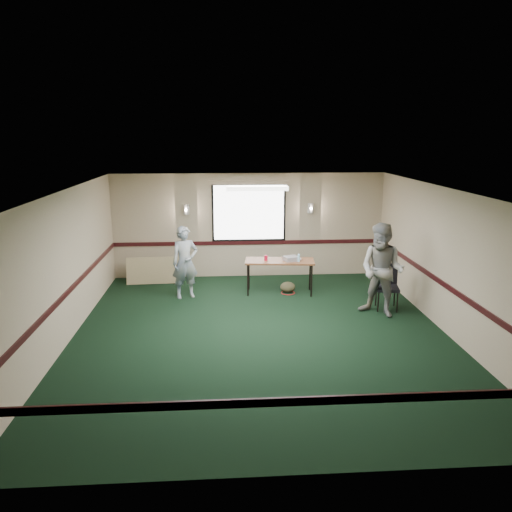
{
  "coord_description": "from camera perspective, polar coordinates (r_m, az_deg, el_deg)",
  "views": [
    {
      "loc": [
        -0.69,
        -8.73,
        3.68
      ],
      "look_at": [
        0.0,
        1.3,
        1.2
      ],
      "focal_mm": 35.0,
      "sensor_mm": 36.0,
      "label": 1
    }
  ],
  "objects": [
    {
      "name": "person_right",
      "position": [
        10.49,
        14.21,
        -1.58
      ],
      "size": [
        1.19,
        1.16,
        1.93
      ],
      "primitive_type": "imported",
      "rotation": [
        0.0,
        0.0,
        -0.69
      ],
      "color": "slate",
      "rests_on": "ground"
    },
    {
      "name": "person_left",
      "position": [
        11.45,
        -8.11,
        -0.72
      ],
      "size": [
        0.7,
        0.57,
        1.66
      ],
      "primitive_type": "imported",
      "rotation": [
        0.0,
        0.0,
        0.32
      ],
      "color": "#3D5486",
      "rests_on": "ground"
    },
    {
      "name": "cable_coil",
      "position": [
        11.86,
        3.67,
        -4.22
      ],
      "size": [
        0.37,
        0.37,
        0.02
      ],
      "primitive_type": "torus",
      "rotation": [
        0.0,
        0.0,
        -0.13
      ],
      "color": "red",
      "rests_on": "ground"
    },
    {
      "name": "ground",
      "position": [
        9.5,
        0.55,
        -8.93
      ],
      "size": [
        8.0,
        8.0,
        0.0
      ],
      "primitive_type": "plane",
      "color": "black",
      "rests_on": "ground"
    },
    {
      "name": "red_cup",
      "position": [
        11.61,
        1.14,
        -0.22
      ],
      "size": [
        0.08,
        0.08,
        0.12
      ],
      "primitive_type": "cylinder",
      "color": "#B40C27",
      "rests_on": "folding_table"
    },
    {
      "name": "water_bottle",
      "position": [
        11.53,
        4.91,
        -0.21
      ],
      "size": [
        0.05,
        0.05,
        0.18
      ],
      "primitive_type": "cylinder",
      "color": "#96D7F6",
      "rests_on": "folding_table"
    },
    {
      "name": "duffel_bag",
      "position": [
        11.89,
        3.64,
        -3.56
      ],
      "size": [
        0.4,
        0.33,
        0.25
      ],
      "primitive_type": "ellipsoid",
      "rotation": [
        0.0,
        0.0,
        0.18
      ],
      "color": "#443C27",
      "rests_on": "ground"
    },
    {
      "name": "folded_table",
      "position": [
        12.76,
        -11.69,
        -1.64
      ],
      "size": [
        1.32,
        0.26,
        0.67
      ],
      "primitive_type": "cube",
      "rotation": [
        -0.21,
        0.0,
        0.05
      ],
      "color": "tan",
      "rests_on": "ground"
    },
    {
      "name": "folding_table",
      "position": [
        11.67,
        2.72,
        -0.76
      ],
      "size": [
        1.65,
        0.8,
        0.8
      ],
      "rotation": [
        0.0,
        0.0,
        -0.1
      ],
      "color": "#583619",
      "rests_on": "ground"
    },
    {
      "name": "game_console",
      "position": [
        11.72,
        4.64,
        -0.31
      ],
      "size": [
        0.22,
        0.19,
        0.05
      ],
      "primitive_type": "cube",
      "rotation": [
        0.0,
        0.0,
        0.28
      ],
      "color": "white",
      "rests_on": "folding_table"
    },
    {
      "name": "conference_chair",
      "position": [
        11.08,
        14.72,
        -2.96
      ],
      "size": [
        0.55,
        0.56,
        0.96
      ],
      "rotation": [
        0.0,
        0.0,
        -0.18
      ],
      "color": "black",
      "rests_on": "ground"
    },
    {
      "name": "room_shell",
      "position": [
        11.08,
        -0.29,
        2.93
      ],
      "size": [
        8.0,
        8.02,
        8.0
      ],
      "color": "tan",
      "rests_on": "ground"
    },
    {
      "name": "projector",
      "position": [
        11.6,
        4.02,
        -0.3
      ],
      "size": [
        0.39,
        0.35,
        0.11
      ],
      "primitive_type": "cube",
      "rotation": [
        0.0,
        0.0,
        0.33
      ],
      "color": "gray",
      "rests_on": "folding_table"
    }
  ]
}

